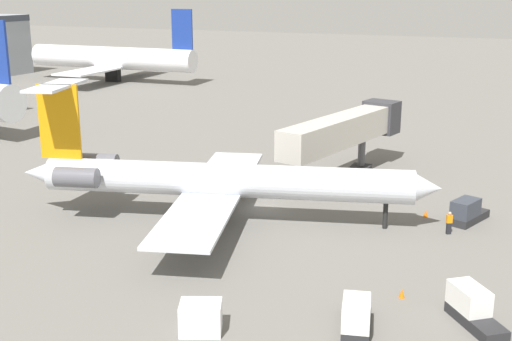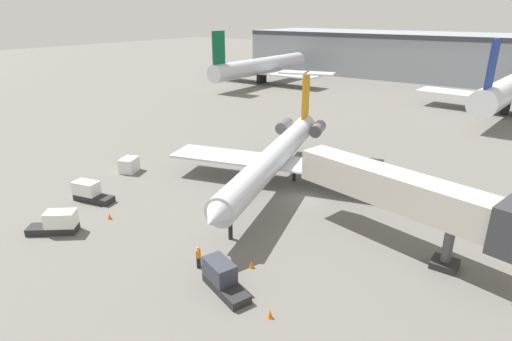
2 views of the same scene
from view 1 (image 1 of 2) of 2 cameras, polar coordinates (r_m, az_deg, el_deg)
ground_plane at (r=54.34m, az=-0.02°, el=-3.19°), size 400.00×400.00×0.10m
regional_jet at (r=50.46m, az=-3.75°, el=-0.68°), size 24.11×31.28×10.21m
jet_bridge at (r=62.41m, az=7.89°, el=3.54°), size 18.25×6.85×6.28m
ground_crew_marshaller at (r=50.26m, az=16.13°, el=-4.29°), size 0.42×0.48×1.69m
baggage_tug_lead at (r=52.99m, az=17.55°, el=-3.41°), size 4.24×2.67×1.90m
baggage_tug_trailing at (r=37.96m, az=17.93°, el=-11.06°), size 4.00×3.59×1.90m
baggage_tug_spare at (r=35.68m, az=8.53°, el=-12.21°), size 4.22×2.29×1.90m
cargo_container_uld at (r=35.39m, az=-4.74°, el=-12.38°), size 2.32×2.60×1.62m
traffic_cone_near at (r=39.92m, az=12.32°, el=-10.18°), size 0.36×0.36×0.55m
traffic_cone_mid at (r=57.08m, az=18.54°, el=-2.75°), size 0.36×0.36×0.55m
traffic_cone_far at (r=53.68m, az=14.26°, el=-3.55°), size 0.36×0.36×0.55m
parked_airliner_centre at (r=129.19m, az=-12.08°, el=9.32°), size 28.50×33.82×13.48m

